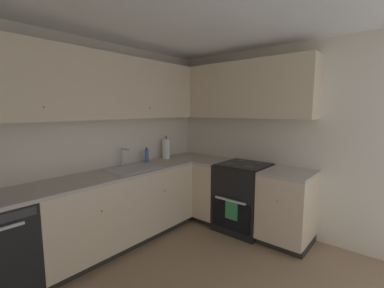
% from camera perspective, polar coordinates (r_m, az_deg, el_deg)
% --- Properties ---
extents(wall_back, '(4.08, 0.05, 2.43)m').
position_cam_1_polar(wall_back, '(3.23, -25.14, -0.38)').
color(wall_back, beige).
rests_on(wall_back, ground_plane).
extents(wall_right, '(0.05, 3.14, 2.43)m').
position_cam_1_polar(wall_right, '(3.64, 17.68, 0.81)').
color(wall_right, beige).
rests_on(wall_right, ground_plane).
extents(lower_cabinets_back, '(1.96, 0.62, 0.86)m').
position_cam_1_polar(lower_cabinets_back, '(3.34, -15.34, -13.51)').
color(lower_cabinets_back, beige).
rests_on(lower_cabinets_back, ground_plane).
extents(countertop_back, '(3.16, 0.60, 0.03)m').
position_cam_1_polar(countertop_back, '(3.21, -15.63, -6.14)').
color(countertop_back, '#B7A89E').
rests_on(countertop_back, lower_cabinets_back).
extents(lower_cabinets_right, '(0.62, 1.51, 0.86)m').
position_cam_1_polar(lower_cabinets_right, '(3.56, 13.98, -12.13)').
color(lower_cabinets_right, beige).
rests_on(lower_cabinets_right, ground_plane).
extents(countertop_right, '(0.60, 1.51, 0.03)m').
position_cam_1_polar(countertop_right, '(3.44, 14.19, -5.18)').
color(countertop_right, '#B7A89E').
rests_on(countertop_right, lower_cabinets_right).
extents(oven_range, '(0.68, 0.62, 1.04)m').
position_cam_1_polar(oven_range, '(3.65, 11.20, -11.18)').
color(oven_range, black).
rests_on(oven_range, ground_plane).
extents(upper_cabinets_back, '(2.84, 0.34, 0.74)m').
position_cam_1_polar(upper_cabinets_back, '(3.16, -20.19, 11.75)').
color(upper_cabinets_back, beige).
extents(upper_cabinets_right, '(0.32, 2.06, 0.74)m').
position_cam_1_polar(upper_cabinets_right, '(3.68, 9.81, 11.45)').
color(upper_cabinets_right, beige).
extents(sink, '(0.61, 0.40, 0.10)m').
position_cam_1_polar(sink, '(3.29, -12.63, -6.09)').
color(sink, '#B7B7BC').
rests_on(sink, countertop_back).
extents(faucet, '(0.07, 0.16, 0.24)m').
position_cam_1_polar(faucet, '(3.43, -14.80, -2.48)').
color(faucet, silver).
rests_on(faucet, countertop_back).
extents(soap_bottle, '(0.05, 0.05, 0.20)m').
position_cam_1_polar(soap_bottle, '(3.66, -9.88, -2.55)').
color(soap_bottle, '#3F72BF').
rests_on(soap_bottle, countertop_back).
extents(paper_towel_roll, '(0.11, 0.11, 0.35)m').
position_cam_1_polar(paper_towel_roll, '(3.88, -5.66, -1.08)').
color(paper_towel_roll, white).
rests_on(paper_towel_roll, countertop_back).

